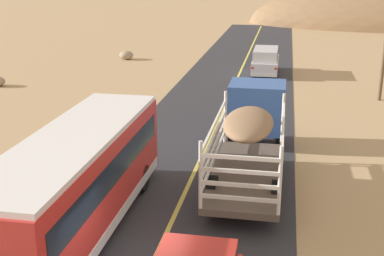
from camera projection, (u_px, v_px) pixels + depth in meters
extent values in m
cube|color=#3359A5|center=(257.00, 107.00, 23.27)|extent=(2.50, 2.20, 2.20)
cube|color=#192333|center=(257.00, 97.00, 23.13)|extent=(2.53, 1.54, 0.70)
cube|color=brown|center=(247.00, 175.00, 18.55)|extent=(2.50, 6.40, 0.24)
cylinder|color=silver|center=(225.00, 117.00, 21.32)|extent=(0.12, 0.12, 2.20)
cylinder|color=silver|center=(283.00, 120.00, 20.91)|extent=(0.12, 0.12, 2.20)
cylinder|color=silver|center=(200.00, 175.00, 15.44)|extent=(0.12, 0.12, 2.20)
cylinder|color=silver|center=(280.00, 181.00, 15.04)|extent=(0.12, 0.12, 2.20)
cube|color=silver|center=(214.00, 158.00, 18.59)|extent=(0.08, 6.30, 0.12)
cube|color=silver|center=(281.00, 163.00, 18.17)|extent=(0.08, 6.30, 0.12)
cube|color=silver|center=(239.00, 198.00, 15.42)|extent=(2.40, 0.08, 0.12)
cube|color=silver|center=(214.00, 147.00, 18.45)|extent=(0.08, 6.30, 0.12)
cube|color=silver|center=(282.00, 151.00, 18.04)|extent=(0.08, 6.30, 0.12)
cube|color=silver|center=(239.00, 185.00, 15.29)|extent=(2.40, 0.08, 0.12)
cube|color=silver|center=(214.00, 136.00, 18.32)|extent=(0.08, 6.30, 0.12)
cube|color=silver|center=(282.00, 140.00, 17.90)|extent=(0.08, 6.30, 0.12)
cube|color=silver|center=(240.00, 172.00, 15.15)|extent=(2.40, 0.08, 0.12)
cube|color=silver|center=(214.00, 124.00, 18.18)|extent=(0.08, 6.30, 0.12)
cube|color=silver|center=(283.00, 128.00, 17.77)|extent=(0.08, 6.30, 0.12)
cube|color=silver|center=(240.00, 158.00, 15.02)|extent=(2.40, 0.08, 0.12)
ellipsoid|color=#8C6B4C|center=(249.00, 123.00, 17.95)|extent=(1.75, 3.84, 0.70)
cylinder|color=black|center=(232.00, 131.00, 23.84)|extent=(0.32, 1.10, 1.10)
cylinder|color=black|center=(280.00, 134.00, 23.46)|extent=(0.32, 1.10, 1.10)
cylinder|color=black|center=(212.00, 191.00, 17.59)|extent=(0.32, 1.10, 1.10)
cylinder|color=black|center=(276.00, 196.00, 17.22)|extent=(0.32, 1.10, 1.10)
cube|color=red|center=(77.00, 181.00, 15.56)|extent=(2.50, 10.00, 2.70)
cube|color=white|center=(74.00, 137.00, 15.12)|extent=(2.45, 9.80, 0.16)
cube|color=#192333|center=(76.00, 167.00, 15.41)|extent=(2.54, 9.20, 0.80)
cube|color=silver|center=(80.00, 215.00, 15.91)|extent=(2.53, 9.80, 0.36)
cylinder|color=black|center=(86.00, 174.00, 19.16)|extent=(0.30, 1.00, 1.00)
cylinder|color=black|center=(142.00, 178.00, 18.78)|extent=(0.30, 1.00, 1.00)
cube|color=silver|center=(265.00, 65.00, 38.71)|extent=(1.90, 4.60, 0.90)
cube|color=silver|center=(266.00, 54.00, 38.31)|extent=(1.75, 3.59, 0.80)
cube|color=#192333|center=(266.00, 54.00, 38.31)|extent=(1.79, 3.22, 0.44)
cube|color=silver|center=(264.00, 75.00, 36.74)|extent=(1.86, 0.20, 0.24)
cube|color=red|center=(252.00, 68.00, 36.67)|extent=(0.16, 0.06, 0.14)
cube|color=red|center=(276.00, 69.00, 36.38)|extent=(0.16, 0.06, 0.14)
cylinder|color=black|center=(256.00, 65.00, 40.28)|extent=(0.26, 0.76, 0.76)
cylinder|color=black|center=(276.00, 65.00, 40.00)|extent=(0.26, 0.76, 0.76)
cylinder|color=black|center=(253.00, 72.00, 37.61)|extent=(0.26, 0.76, 0.76)
cylinder|color=black|center=(276.00, 73.00, 37.33)|extent=(0.26, 0.76, 0.76)
ellipsoid|color=gray|center=(126.00, 55.00, 44.60)|extent=(1.22, 1.12, 0.74)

